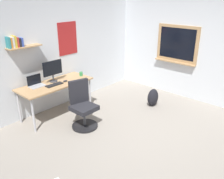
{
  "coord_description": "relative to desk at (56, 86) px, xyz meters",
  "views": [
    {
      "loc": [
        -3.11,
        -2.04,
        2.52
      ],
      "look_at": [
        -0.06,
        0.71,
        0.85
      ],
      "focal_mm": 38.18,
      "sensor_mm": 36.0,
      "label": 1
    }
  ],
  "objects": [
    {
      "name": "ground_plane",
      "position": [
        0.4,
        -2.04,
        -0.67
      ],
      "size": [
        5.2,
        5.2,
        0.0
      ],
      "primitive_type": "plane",
      "color": "gray",
      "rests_on": "ground"
    },
    {
      "name": "wall_back",
      "position": [
        0.39,
        0.41,
        0.63
      ],
      "size": [
        5.0,
        0.3,
        2.6
      ],
      "color": "silver",
      "rests_on": "ground"
    },
    {
      "name": "wall_right",
      "position": [
        2.84,
        -2.01,
        0.63
      ],
      "size": [
        0.22,
        5.0,
        2.6
      ],
      "color": "silver",
      "rests_on": "ground"
    },
    {
      "name": "desk",
      "position": [
        0.0,
        0.0,
        0.0
      ],
      "size": [
        1.59,
        0.67,
        0.74
      ],
      "color": "tan",
      "rests_on": "ground"
    },
    {
      "name": "office_chair",
      "position": [
        0.05,
        -0.8,
        -0.26
      ],
      "size": [
        0.52,
        0.54,
        0.95
      ],
      "color": "black",
      "rests_on": "ground"
    },
    {
      "name": "laptop",
      "position": [
        -0.36,
        0.16,
        0.12
      ],
      "size": [
        0.31,
        0.21,
        0.23
      ],
      "color": "#ADAFB5",
      "rests_on": "desk"
    },
    {
      "name": "monitor_primary",
      "position": [
        0.04,
        0.11,
        0.34
      ],
      "size": [
        0.46,
        0.17,
        0.46
      ],
      "color": "#38383D",
      "rests_on": "desk"
    },
    {
      "name": "keyboard",
      "position": [
        -0.08,
        -0.08,
        0.08
      ],
      "size": [
        0.37,
        0.13,
        0.02
      ],
      "primitive_type": "cube",
      "color": "black",
      "rests_on": "desk"
    },
    {
      "name": "computer_mouse",
      "position": [
        0.2,
        -0.08,
        0.08
      ],
      "size": [
        0.1,
        0.06,
        0.03
      ],
      "primitive_type": "ellipsoid",
      "color": "#262628",
      "rests_on": "desk"
    },
    {
      "name": "coffee_mug",
      "position": [
        0.7,
        -0.03,
        0.11
      ],
      "size": [
        0.08,
        0.08,
        0.09
      ],
      "primitive_type": "cylinder",
      "color": "#338C4C",
      "rests_on": "desk"
    },
    {
      "name": "backpack",
      "position": [
        1.78,
        -1.33,
        -0.46
      ],
      "size": [
        0.32,
        0.22,
        0.42
      ],
      "primitive_type": "ellipsoid",
      "color": "black",
      "rests_on": "ground"
    }
  ]
}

